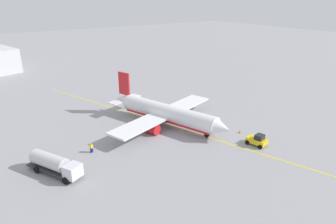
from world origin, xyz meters
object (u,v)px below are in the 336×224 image
at_px(airplane, 166,113).
at_px(safety_cone_nose, 240,132).
at_px(pushback_tug, 257,140).
at_px(fuel_tanker, 54,164).
at_px(refueling_worker, 91,148).

xyz_separation_m(airplane, safety_cone_nose, (11.87, 9.82, -2.30)).
bearing_deg(pushback_tug, airplane, -153.86).
distance_m(fuel_tanker, refueling_worker, 7.99).
xyz_separation_m(airplane, pushback_tug, (17.30, 8.49, -1.59)).
bearing_deg(airplane, refueling_worker, -81.36).
distance_m(airplane, safety_cone_nose, 15.58).
relative_size(airplane, safety_cone_nose, 49.47).
height_order(refueling_worker, safety_cone_nose, refueling_worker).
distance_m(fuel_tanker, pushback_tug, 35.17).
relative_size(airplane, refueling_worker, 17.18).
xyz_separation_m(pushback_tug, safety_cone_nose, (-5.43, 1.32, -0.71)).
relative_size(fuel_tanker, refueling_worker, 5.82).
bearing_deg(airplane, safety_cone_nose, 39.58).
bearing_deg(refueling_worker, pushback_tug, 60.79).
relative_size(pushback_tug, safety_cone_nose, 6.60).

